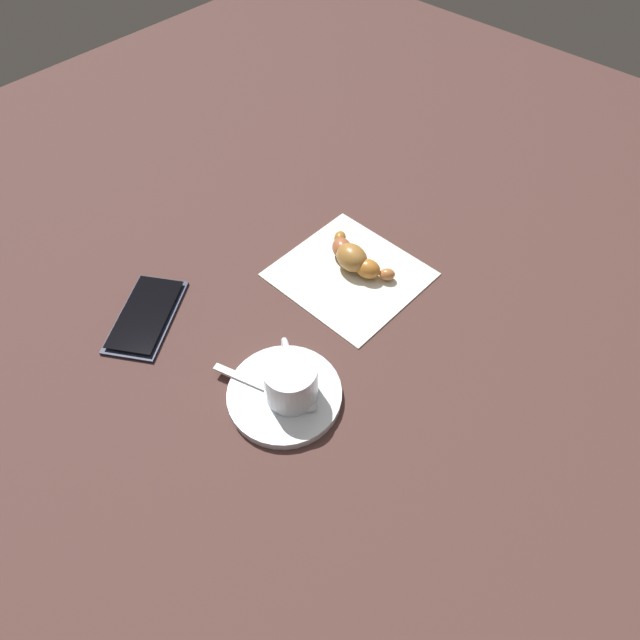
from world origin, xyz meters
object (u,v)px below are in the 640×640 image
sugar_packet (288,367)px  saucer (285,395)px  napkin (350,274)px  espresso_cup (290,380)px  cell_phone (146,315)px  teaspoon (281,394)px  croissant (354,258)px

sugar_packet → saucer: bearing=88.4°
napkin → sugar_packet: bearing=16.5°
espresso_cup → cell_phone: 0.23m
teaspoon → sugar_packet: 0.04m
saucer → sugar_packet: 0.03m
espresso_cup → saucer: bearing=-47.6°
saucer → napkin: saucer is taller
teaspoon → croissant: 0.24m
saucer → sugar_packet: size_ratio=2.27×
saucer → cell_phone: 0.22m
espresso_cup → cell_phone: (0.04, -0.23, -0.03)m
croissant → sugar_packet: bearing=16.8°
espresso_cup → sugar_packet: bearing=-128.3°
napkin → cell_phone: size_ratio=1.23×
saucer → espresso_cup: (-0.01, 0.01, 0.03)m
saucer → teaspoon: 0.01m
sugar_packet → croissant: croissant is taller
croissant → cell_phone: size_ratio=0.81×
sugar_packet → croissant: 0.20m
croissant → napkin: bearing=20.8°
teaspoon → napkin: (-0.21, -0.07, -0.01)m
croissant → cell_phone: bearing=-29.1°
saucer → teaspoon: size_ratio=1.00×
napkin → saucer: bearing=19.6°
sugar_packet → cell_phone: bearing=-21.6°
espresso_cup → sugar_packet: espresso_cup is taller
teaspoon → croissant: (-0.22, -0.08, 0.00)m
saucer → cell_phone: size_ratio=0.89×
saucer → espresso_cup: 0.03m
espresso_cup → sugar_packet: size_ratio=1.38×
espresso_cup → croissant: 0.23m
saucer → espresso_cup: size_ratio=1.64×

